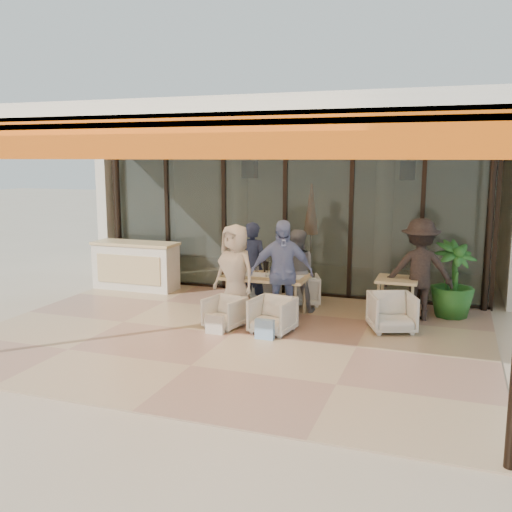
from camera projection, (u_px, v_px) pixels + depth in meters
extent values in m
plane|color=#C6B293|center=(232.00, 335.00, 9.14)|extent=(70.00, 70.00, 0.00)
cube|color=tan|center=(232.00, 335.00, 9.14)|extent=(8.00, 6.00, 0.01)
cube|color=silver|center=(230.00, 125.00, 8.58)|extent=(8.00, 6.00, 0.20)
cube|color=#DD550B|center=(124.00, 137.00, 5.89)|extent=(8.00, 0.12, 0.45)
cube|color=#DE4612|center=(157.00, 129.00, 6.51)|extent=(8.00, 1.50, 0.06)
cylinder|color=black|center=(118.00, 212.00, 12.81)|extent=(0.12, 0.12, 3.20)
cylinder|color=black|center=(490.00, 226.00, 10.29)|extent=(0.12, 0.12, 3.20)
cube|color=#9EADA3|center=(285.00, 218.00, 11.66)|extent=(8.00, 0.03, 3.20)
cube|color=black|center=(285.00, 292.00, 11.93)|extent=(8.00, 0.10, 0.08)
cube|color=black|center=(286.00, 140.00, 11.39)|extent=(8.00, 0.10, 0.08)
cube|color=black|center=(117.00, 212.00, 12.96)|extent=(0.08, 0.10, 3.20)
cube|color=black|center=(168.00, 213.00, 12.54)|extent=(0.08, 0.10, 3.20)
cube|color=black|center=(224.00, 215.00, 12.10)|extent=(0.08, 0.10, 3.20)
cube|color=black|center=(285.00, 218.00, 11.66)|extent=(0.08, 0.10, 3.20)
cube|color=black|center=(351.00, 220.00, 11.22)|extent=(0.08, 0.10, 3.20)
cube|color=black|center=(422.00, 222.00, 10.78)|extent=(0.08, 0.10, 3.20)
cube|color=black|center=(496.00, 225.00, 10.36)|extent=(0.08, 0.10, 3.20)
cube|color=silver|center=(323.00, 201.00, 14.90)|extent=(9.00, 0.25, 3.40)
cube|color=silver|center=(141.00, 201.00, 14.70)|extent=(0.25, 3.50, 3.40)
cube|color=silver|center=(512.00, 212.00, 11.84)|extent=(0.25, 3.50, 3.40)
cube|color=silver|center=(308.00, 131.00, 12.98)|extent=(9.00, 3.50, 0.25)
cube|color=#E1C489|center=(305.00, 277.00, 13.56)|extent=(8.00, 3.50, 0.02)
cylinder|color=silver|center=(240.00, 213.00, 13.69)|extent=(0.40, 0.40, 3.00)
cylinder|color=silver|center=(384.00, 218.00, 12.58)|extent=(0.40, 0.40, 3.00)
cylinder|color=black|center=(250.00, 149.00, 12.93)|extent=(0.03, 0.03, 0.70)
cube|color=black|center=(250.00, 169.00, 13.00)|extent=(0.30, 0.30, 0.40)
sphere|color=#FFBF72|center=(250.00, 169.00, 13.00)|extent=(0.18, 0.18, 0.18)
cylinder|color=black|center=(409.00, 148.00, 11.79)|extent=(0.03, 0.03, 0.70)
cube|color=black|center=(408.00, 170.00, 11.87)|extent=(0.30, 0.30, 0.40)
sphere|color=#FFBF72|center=(408.00, 170.00, 11.87)|extent=(0.18, 0.18, 0.18)
cylinder|color=black|center=(310.00, 283.00, 12.76)|extent=(0.40, 0.40, 0.05)
cylinder|color=black|center=(311.00, 238.00, 12.59)|extent=(0.04, 0.04, 2.10)
cone|color=#FA6015|center=(311.00, 209.00, 12.48)|extent=(0.32, 0.32, 1.10)
cube|color=silver|center=(136.00, 267.00, 12.21)|extent=(1.80, 0.60, 1.00)
cube|color=#E1C489|center=(135.00, 243.00, 12.13)|extent=(1.85, 0.65, 0.06)
cube|color=#E1C489|center=(128.00, 270.00, 11.92)|extent=(1.50, 0.02, 0.60)
cube|color=#E1C489|center=(266.00, 277.00, 10.14)|extent=(1.50, 0.90, 0.05)
cube|color=white|center=(266.00, 275.00, 10.14)|extent=(1.30, 0.35, 0.01)
cylinder|color=#E1C489|center=(227.00, 298.00, 10.11)|extent=(0.06, 0.06, 0.70)
cylinder|color=#E1C489|center=(295.00, 304.00, 9.71)|extent=(0.06, 0.06, 0.70)
cylinder|color=#E1C489|center=(240.00, 290.00, 10.71)|extent=(0.06, 0.06, 0.70)
cylinder|color=#E1C489|center=(304.00, 296.00, 10.30)|extent=(0.06, 0.06, 0.70)
cylinder|color=white|center=(240.00, 272.00, 10.14)|extent=(0.06, 0.06, 0.11)
cylinder|color=white|center=(257.00, 269.00, 10.40)|extent=(0.06, 0.06, 0.11)
cylinder|color=white|center=(267.00, 273.00, 10.02)|extent=(0.06, 0.06, 0.11)
cylinder|color=white|center=(285.00, 271.00, 10.20)|extent=(0.06, 0.06, 0.11)
cylinder|color=white|center=(290.00, 276.00, 9.78)|extent=(0.06, 0.06, 0.11)
cylinder|color=white|center=(238.00, 269.00, 10.35)|extent=(0.06, 0.06, 0.11)
cylinder|color=#8D3F14|center=(240.00, 267.00, 10.44)|extent=(0.07, 0.07, 0.16)
cylinder|color=black|center=(266.00, 267.00, 10.42)|extent=(0.09, 0.09, 0.17)
cylinder|color=black|center=(266.00, 262.00, 10.40)|extent=(0.10, 0.10, 0.01)
cylinder|color=white|center=(237.00, 276.00, 10.01)|extent=(0.22, 0.22, 0.01)
cylinder|color=white|center=(286.00, 280.00, 9.71)|extent=(0.22, 0.22, 0.01)
cylinder|color=white|center=(249.00, 270.00, 10.58)|extent=(0.22, 0.22, 0.01)
cylinder|color=white|center=(295.00, 273.00, 10.29)|extent=(0.22, 0.22, 0.01)
imported|color=white|center=(261.00, 285.00, 11.23)|extent=(0.67, 0.63, 0.68)
imported|color=white|center=(302.00, 289.00, 10.96)|extent=(0.80, 0.78, 0.65)
imported|color=white|center=(224.00, 311.00, 9.47)|extent=(0.68, 0.65, 0.58)
imported|color=white|center=(272.00, 314.00, 9.19)|extent=(0.72, 0.68, 0.65)
imported|color=#191E37|center=(253.00, 265.00, 10.68)|extent=(0.64, 0.46, 1.64)
imported|color=slate|center=(296.00, 271.00, 10.42)|extent=(0.88, 0.77, 1.53)
imported|color=beige|center=(235.00, 273.00, 9.84)|extent=(0.96, 0.78, 1.69)
imported|color=#7180BC|center=(282.00, 273.00, 9.56)|extent=(1.14, 0.79, 1.80)
cube|color=silver|center=(215.00, 325.00, 9.12)|extent=(0.30, 0.10, 0.34)
cube|color=#99BFD8|center=(265.00, 330.00, 8.85)|extent=(0.30, 0.10, 0.34)
cube|color=#E1C489|center=(397.00, 280.00, 9.90)|extent=(0.70, 0.70, 0.05)
cylinder|color=#E1C489|center=(378.00, 303.00, 9.79)|extent=(0.05, 0.05, 0.70)
cylinder|color=#E1C489|center=(412.00, 305.00, 9.61)|extent=(0.05, 0.05, 0.70)
cylinder|color=#E1C489|center=(382.00, 295.00, 10.32)|extent=(0.05, 0.05, 0.70)
cylinder|color=#E1C489|center=(414.00, 298.00, 10.13)|extent=(0.05, 0.05, 0.70)
imported|color=white|center=(392.00, 311.00, 9.27)|extent=(0.88, 0.85, 0.71)
imported|color=black|center=(420.00, 270.00, 9.85)|extent=(1.26, 0.86, 1.79)
imported|color=#1E5919|center=(453.00, 280.00, 10.03)|extent=(1.08, 1.08, 1.38)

